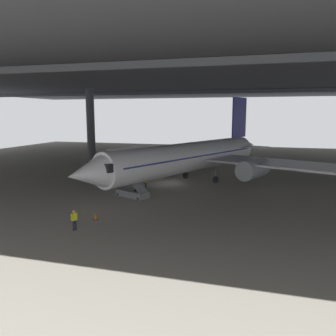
{
  "coord_description": "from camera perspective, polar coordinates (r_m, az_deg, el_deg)",
  "views": [
    {
      "loc": [
        11.18,
        -41.26,
        9.01
      ],
      "look_at": [
        0.23,
        -2.96,
        2.57
      ],
      "focal_mm": 35.9,
      "sensor_mm": 36.0,
      "label": 1
    }
  ],
  "objects": [
    {
      "name": "ground_plane",
      "position": [
        43.68,
        0.78,
        -2.72
      ],
      "size": [
        110.0,
        110.0,
        0.0
      ],
      "primitive_type": "plane",
      "color": "gray"
    },
    {
      "name": "hangar_structure",
      "position": [
        56.4,
        4.54,
        14.73
      ],
      "size": [
        121.0,
        99.0,
        15.11
      ],
      "color": "#4C4F54",
      "rests_on": "ground_plane"
    },
    {
      "name": "airplane_main",
      "position": [
        43.92,
        3.97,
        1.91
      ],
      "size": [
        35.03,
        35.0,
        11.53
      ],
      "color": "white",
      "rests_on": "ground_plane"
    },
    {
      "name": "boarding_stairs",
      "position": [
        37.16,
        -6.15,
        -3.74
      ],
      "size": [
        4.42,
        2.99,
        4.67
      ],
      "color": "slate",
      "rests_on": "ground_plane"
    },
    {
      "name": "crew_worker_near_nose",
      "position": [
        27.37,
        -15.64,
        -8.34
      ],
      "size": [
        0.37,
        0.49,
        1.63
      ],
      "color": "#232838",
      "rests_on": "ground_plane"
    },
    {
      "name": "crew_worker_by_stairs",
      "position": [
        40.24,
        -3.8,
        -2.29
      ],
      "size": [
        0.39,
        0.46,
        1.77
      ],
      "color": "#232838",
      "rests_on": "ground_plane"
    },
    {
      "name": "traffic_cone_orange",
      "position": [
        29.83,
        -12.2,
        -8.03
      ],
      "size": [
        0.36,
        0.36,
        0.6
      ],
      "color": "black",
      "rests_on": "ground_plane"
    },
    {
      "name": "baggage_tug",
      "position": [
        52.78,
        2.62,
        -0.08
      ],
      "size": [
        2.38,
        2.43,
        0.9
      ],
      "color": "yellow",
      "rests_on": "ground_plane"
    }
  ]
}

